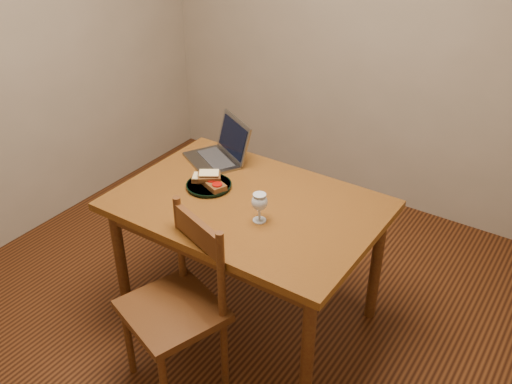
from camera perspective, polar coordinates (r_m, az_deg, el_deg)
The scene contains 11 objects.
floor at distance 3.31m, azimuth -2.62°, elevation -11.85°, with size 3.20×3.20×0.02m, color black.
back_wall at distance 3.94m, azimuth 11.44°, elevation 16.74°, with size 3.20×0.02×2.60m, color gray.
left_wall at distance 3.75m, azimuth -24.11°, elevation 13.98°, with size 0.02×3.20×2.60m, color gray.
table at distance 2.87m, azimuth -0.83°, elevation -2.46°, with size 1.30×0.90×0.74m.
chair at distance 2.66m, azimuth -7.99°, elevation -10.57°, with size 0.53×0.52×0.46m.
plate at distance 2.95m, azimuth -4.74°, elevation 0.64°, with size 0.24×0.24×0.02m, color black.
sandwich_cheese at distance 2.97m, azimuth -5.23°, elevation 1.42°, with size 0.12×0.07×0.04m, color #381E0C, non-canonical shape.
sandwich_tomato at distance 2.91m, azimuth -4.20°, elevation 0.80°, with size 0.13×0.08×0.04m, color #381E0C, non-canonical shape.
sandwich_top at distance 2.93m, azimuth -4.71°, elevation 1.61°, with size 0.12×0.07×0.04m, color #381E0C, non-canonical shape.
milk_glass at distance 2.65m, azimuth 0.35°, elevation -1.56°, with size 0.08×0.08×0.15m, color white, non-canonical shape.
laptop at distance 3.20m, azimuth -3.44°, elevation 4.25°, with size 0.41×0.40×0.23m.
Camera 1 is at (1.46, -1.92, 2.25)m, focal length 40.00 mm.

